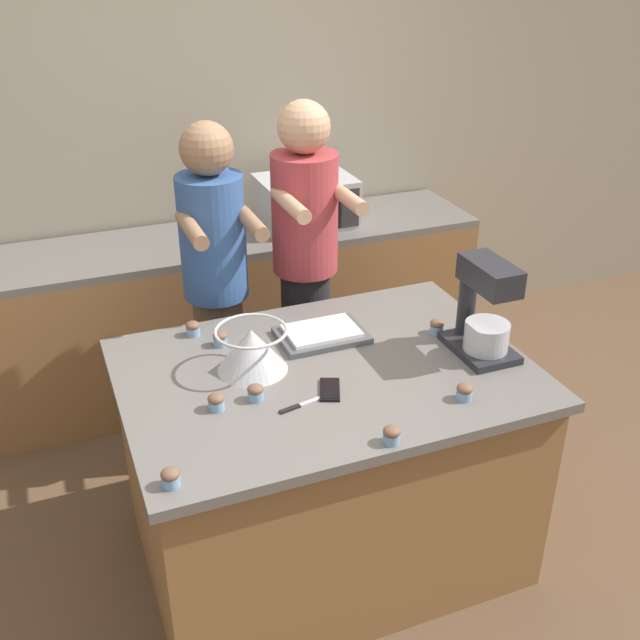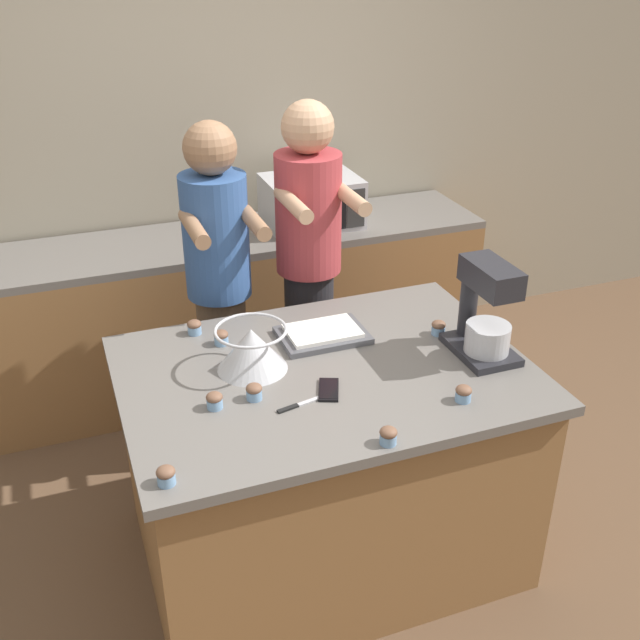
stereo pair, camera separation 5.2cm
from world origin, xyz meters
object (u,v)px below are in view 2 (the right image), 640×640
person_left (220,291)px  cupcake_5 (388,435)px  cell_phone (329,390)px  cupcake_6 (438,327)px  cupcake_2 (166,475)px  cupcake_3 (215,400)px  person_right (309,272)px  baking_tray (323,334)px  cupcake_0 (221,337)px  cupcake_7 (194,327)px  mixing_bowl (252,348)px  stand_mixer (485,315)px  knife (302,404)px  microwave_oven (312,201)px  cupcake_4 (463,393)px  cupcake_1 (254,391)px

person_left → cupcake_5: person_left is taller
cell_phone → cupcake_6: size_ratio=2.63×
cupcake_2 → cupcake_3: bearing=56.2°
person_right → baking_tray: 0.57m
cupcake_0 → cupcake_7: (-0.08, 0.12, 0.00)m
person_right → mixing_bowl: (-0.47, -0.68, 0.05)m
person_right → cupcake_7: person_right is taller
stand_mixer → cupcake_2: size_ratio=6.25×
baking_tray → knife: size_ratio=1.59×
microwave_oven → cupcake_6: 1.36m
cupcake_0 → cupcake_5: (0.34, -0.81, 0.00)m
baking_tray → cupcake_2: (-0.74, -0.67, 0.01)m
cupcake_4 → cupcake_6: 0.48m
cupcake_1 → cupcake_4: 0.73m
person_right → cupcake_5: (-0.19, -1.27, -0.00)m
person_right → cupcake_3: (-0.66, -0.88, -0.00)m
knife → cupcake_5: bearing=-58.5°
cupcake_6 → mixing_bowl: bearing=179.6°
microwave_oven → cupcake_3: microwave_oven is taller
cupcake_0 → baking_tray: bearing=-13.2°
person_right → microwave_oven: 0.72m
cupcake_3 → cupcake_5: size_ratio=1.00×
person_left → baking_tray: bearing=-62.6°
knife → cupcake_1: cupcake_1 is taller
cupcake_3 → microwave_oven: bearing=59.5°
person_left → microwave_oven: person_left is taller
stand_mixer → cupcake_4: bearing=-131.2°
cupcake_5 → person_right: bearing=81.6°
person_left → cupcake_2: person_left is taller
cell_phone → cupcake_7: 0.68m
microwave_oven → cupcake_3: size_ratio=8.28×
person_left → cupcake_3: size_ratio=27.30×
cupcake_3 → person_left: bearing=75.2°
person_left → cupcake_2: 1.30m
cell_phone → stand_mixer: bearing=3.8°
cupcake_5 → cupcake_7: same height
cupcake_1 → cupcake_6: bearing=13.1°
microwave_oven → cupcake_7: bearing=-130.7°
cupcake_1 → knife: bearing=-32.4°
person_left → cupcake_5: 1.29m
person_right → stand_mixer: person_right is taller
knife → baking_tray: bearing=60.7°
microwave_oven → person_right: bearing=-110.9°
microwave_oven → cell_phone: size_ratio=3.15×
cupcake_3 → cupcake_1: bearing=2.3°
cupcake_1 → cupcake_5: (0.33, -0.39, 0.00)m
baking_tray → cupcake_6: 0.47m
person_left → person_right: 0.43m
cupcake_0 → cupcake_6: bearing=-15.1°
cell_phone → cupcake_2: size_ratio=2.63×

